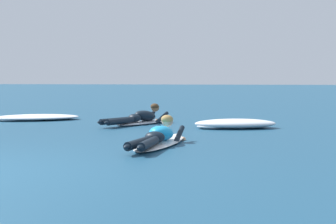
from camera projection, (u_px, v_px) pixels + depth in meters
ground_plane at (128, 115)px, 16.36m from camera, size 120.00×120.00×0.00m
surfer_near at (159, 138)px, 9.13m from camera, size 0.83×2.72×0.54m
surfer_far at (141, 118)px, 13.21m from camera, size 1.52×2.48×0.54m
whitewater_front at (235, 124)px, 12.19m from camera, size 2.02×1.29×0.22m
whitewater_mid_left at (36, 117)px, 14.48m from camera, size 2.56×1.94×0.15m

